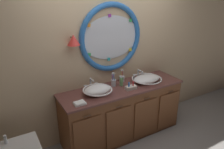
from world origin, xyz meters
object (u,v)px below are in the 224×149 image
object	(u,v)px
sink_basin_right	(147,79)
toothbrush_holder_left	(114,82)
toiletry_basket	(131,87)
toothbrush_holder_right	(122,78)
soap_dispenser	(121,81)
folded_hand_towel	(80,103)
sink_basin_left	(98,90)

from	to	relation	value
sink_basin_right	toothbrush_holder_left	distance (m)	0.55
sink_basin_right	toiletry_basket	distance (m)	0.39
toothbrush_holder_right	soap_dispenser	distance (m)	0.17
soap_dispenser	folded_hand_towel	size ratio (longest dim) A/B	1.06
sink_basin_left	toothbrush_holder_left	distance (m)	0.36
soap_dispenser	toiletry_basket	world-z (taller)	soap_dispenser
toothbrush_holder_right	toothbrush_holder_left	bearing A→B (deg)	-156.94
sink_basin_right	toothbrush_holder_left	world-z (taller)	toothbrush_holder_left
toothbrush_holder_left	soap_dispenser	distance (m)	0.12
toothbrush_holder_left	toiletry_basket	distance (m)	0.28
sink_basin_left	toothbrush_holder_right	world-z (taller)	toothbrush_holder_right
sink_basin_right	toiletry_basket	bearing A→B (deg)	-164.90
toothbrush_holder_left	toothbrush_holder_right	bearing A→B (deg)	23.06
sink_basin_left	soap_dispenser	bearing A→B (deg)	10.19
toothbrush_holder_left	sink_basin_right	bearing A→B (deg)	-13.65
sink_basin_left	toothbrush_holder_left	xyz separation A→B (m)	(0.34, 0.13, -0.00)
toothbrush_holder_left	toiletry_basket	world-z (taller)	toothbrush_holder_left
folded_hand_towel	toiletry_basket	size ratio (longest dim) A/B	0.89
folded_hand_towel	toothbrush_holder_right	bearing A→B (deg)	22.53
folded_hand_towel	sink_basin_right	bearing A→B (deg)	6.86
sink_basin_right	toiletry_basket	size ratio (longest dim) A/B	2.84
sink_basin_left	toiletry_basket	world-z (taller)	sink_basin_left
sink_basin_left	folded_hand_towel	xyz separation A→B (m)	(-0.33, -0.15, -0.05)
toothbrush_holder_right	folded_hand_towel	bearing A→B (deg)	-157.47
toiletry_basket	toothbrush_holder_right	bearing A→B (deg)	81.65
toothbrush_holder_left	toothbrush_holder_right	xyz separation A→B (m)	(0.21, 0.09, -0.01)
sink_basin_right	soap_dispenser	size ratio (longest dim) A/B	2.99
sink_basin_left	toiletry_basket	xyz separation A→B (m)	(0.50, -0.10, -0.04)
sink_basin_left	soap_dispenser	xyz separation A→B (m)	(0.45, 0.08, 0.00)
sink_basin_right	folded_hand_towel	size ratio (longest dim) A/B	3.18
toothbrush_holder_right	folded_hand_towel	world-z (taller)	toothbrush_holder_right
sink_basin_right	toothbrush_holder_left	xyz separation A→B (m)	(-0.54, 0.13, 0.01)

